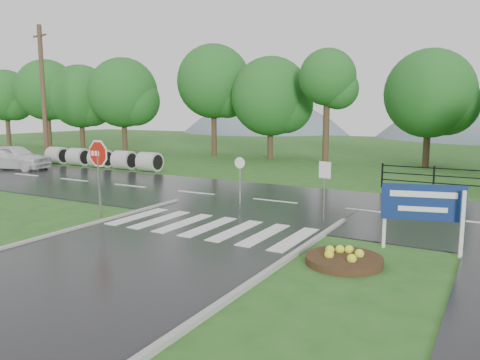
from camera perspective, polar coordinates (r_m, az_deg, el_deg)
The scene contains 13 objects.
ground at distance 11.60m, azimuth -17.78°, elevation -11.04°, with size 120.00×120.00×0.00m, color #285C1E.
main_road at distance 19.52m, azimuth 4.28°, elevation -2.70°, with size 90.00×8.00×0.04m, color black.
crosswalk at distance 15.24m, azimuth -3.82°, elevation -5.69°, with size 6.50×2.80×0.02m.
hills at distance 75.01m, azimuth 25.13°, elevation -7.19°, with size 102.00×48.00×48.00m.
treeline at distance 32.35m, azimuth 16.57°, elevation 1.47°, with size 83.20×5.20×10.00m.
culvert_pipes at distance 32.43m, azimuth -16.63°, elevation 2.55°, with size 9.70×1.20×1.20m.
stop_sign at distance 17.20m, azimuth -16.89°, elevation 2.26°, with size 1.30×0.14×2.94m.
estate_billboard at distance 13.33m, azimuth 21.40°, elevation -2.96°, with size 2.07×0.60×1.86m.
flower_bed at distance 12.08m, azimuth 12.57°, elevation -9.32°, with size 1.92×1.92×0.38m.
reg_sign_small at distance 16.09m, azimuth 10.29°, elevation 0.10°, with size 0.45×0.12×2.08m.
reg_sign_round at distance 18.66m, azimuth -0.01°, elevation 0.71°, with size 0.45×0.06×1.94m.
car_white at distance 33.18m, azimuth -25.78°, elevation 1.14°, with size 1.91×4.75×1.62m, color white.
utility_pole_west at distance 37.15m, azimuth -22.87°, elevation 9.70°, with size 1.73×0.42×9.76m.
Camera 1 is at (8.14, -7.32, 3.82)m, focal length 35.00 mm.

